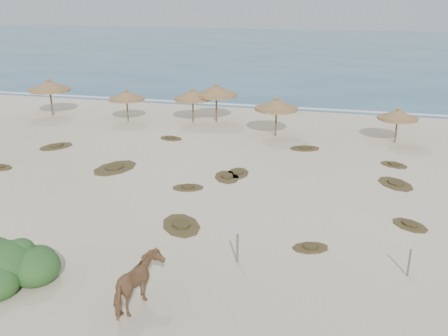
{
  "coord_description": "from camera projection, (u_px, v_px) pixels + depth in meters",
  "views": [
    {
      "loc": [
        6.71,
        -17.97,
        9.79
      ],
      "look_at": [
        0.95,
        5.0,
        1.41
      ],
      "focal_mm": 40.0,
      "sensor_mm": 36.0,
      "label": 1
    }
  ],
  "objects": [
    {
      "name": "palapa_5",
      "position": [
        398.0,
        115.0,
        33.59
      ],
      "size": [
        3.33,
        3.33,
        2.53
      ],
      "rotation": [
        0.0,
        0.0,
        -0.27
      ],
      "color": "brown",
      "rests_on": "ground"
    },
    {
      "name": "scrub_4",
      "position": [
        410.0,
        225.0,
        22.07
      ],
      "size": [
        2.0,
        1.97,
        0.16
      ],
      "rotation": [
        0.0,
        0.0,
        2.39
      ],
      "color": "brown",
      "rests_on": "ground"
    },
    {
      "name": "horse",
      "position": [
        138.0,
        284.0,
        16.08
      ],
      "size": [
        1.22,
        2.23,
        1.79
      ],
      "primitive_type": "imported",
      "rotation": [
        0.0,
        0.0,
        3.02
      ],
      "color": "brown",
      "rests_on": "ground"
    },
    {
      "name": "palapa_0",
      "position": [
        50.0,
        86.0,
        41.11
      ],
      "size": [
        4.31,
        4.31,
        3.16
      ],
      "rotation": [
        0.0,
        0.0,
        -0.34
      ],
      "color": "brown",
      "rests_on": "ground"
    },
    {
      "name": "scrub_2",
      "position": [
        188.0,
        187.0,
        26.31
      ],
      "size": [
        1.88,
        1.48,
        0.16
      ],
      "rotation": [
        0.0,
        0.0,
        0.27
      ],
      "color": "brown",
      "rests_on": "ground"
    },
    {
      "name": "palapa_4",
      "position": [
        277.0,
        105.0,
        35.2
      ],
      "size": [
        3.38,
        3.38,
        2.91
      ],
      "rotation": [
        0.0,
        0.0,
        0.09
      ],
      "color": "brown",
      "rests_on": "ground"
    },
    {
      "name": "bush",
      "position": [
        5.0,
        266.0,
        17.76
      ],
      "size": [
        3.78,
        3.33,
        1.69
      ],
      "rotation": [
        0.0,
        0.0,
        -0.02
      ],
      "color": "#38622A",
      "rests_on": "ground"
    },
    {
      "name": "ground",
      "position": [
        174.0,
        235.0,
        21.24
      ],
      "size": [
        160.0,
        160.0,
        0.0
      ],
      "primitive_type": "plane",
      "color": "beige",
      "rests_on": "ground"
    },
    {
      "name": "palapa_2",
      "position": [
        193.0,
        95.0,
        38.94
      ],
      "size": [
        3.85,
        3.85,
        2.8
      ],
      "rotation": [
        0.0,
        0.0,
        0.36
      ],
      "color": "brown",
      "rests_on": "ground"
    },
    {
      "name": "scrub_10",
      "position": [
        394.0,
        165.0,
        29.78
      ],
      "size": [
        1.98,
        1.8,
        0.16
      ],
      "rotation": [
        0.0,
        0.0,
        2.58
      ],
      "color": "brown",
      "rests_on": "ground"
    },
    {
      "name": "scrub_1",
      "position": [
        115.0,
        168.0,
        29.26
      ],
      "size": [
        2.77,
        3.46,
        0.16
      ],
      "rotation": [
        0.0,
        0.0,
        1.26
      ],
      "color": "brown",
      "rests_on": "ground"
    },
    {
      "name": "scrub_5",
      "position": [
        395.0,
        184.0,
        26.83
      ],
      "size": [
        2.5,
        2.73,
        0.16
      ],
      "rotation": [
        0.0,
        0.0,
        2.15
      ],
      "color": "brown",
      "rests_on": "ground"
    },
    {
      "name": "scrub_13",
      "position": [
        238.0,
        173.0,
        28.41
      ],
      "size": [
        1.37,
        1.97,
        0.16
      ],
      "rotation": [
        0.0,
        0.0,
        1.66
      ],
      "color": "brown",
      "rests_on": "ground"
    },
    {
      "name": "scrub_14",
      "position": [
        171.0,
        138.0,
        35.16
      ],
      "size": [
        1.94,
        1.52,
        0.16
      ],
      "rotation": [
        0.0,
        0.0,
        2.88
      ],
      "color": "brown",
      "rests_on": "ground"
    },
    {
      "name": "scrub_12",
      "position": [
        310.0,
        247.0,
        20.13
      ],
      "size": [
        1.74,
        1.44,
        0.16
      ],
      "rotation": [
        0.0,
        0.0,
        0.36
      ],
      "color": "brown",
      "rests_on": "ground"
    },
    {
      "name": "scrub_9",
      "position": [
        181.0,
        225.0,
        22.07
      ],
      "size": [
        2.71,
        2.96,
        0.16
      ],
      "rotation": [
        0.0,
        0.0,
        2.15
      ],
      "color": "brown",
      "rests_on": "ground"
    },
    {
      "name": "fence_post_far",
      "position": [
        409.0,
        263.0,
        18.03
      ],
      "size": [
        0.08,
        0.08,
        1.08
      ],
      "primitive_type": "cylinder",
      "rotation": [
        0.0,
        0.0,
        0.08
      ],
      "color": "#675C4D",
      "rests_on": "ground"
    },
    {
      "name": "palapa_1",
      "position": [
        126.0,
        96.0,
        39.31
      ],
      "size": [
        3.58,
        3.58,
        2.65
      ],
      "rotation": [
        0.0,
        0.0,
        -0.32
      ],
      "color": "brown",
      "rests_on": "ground"
    },
    {
      "name": "scrub_7",
      "position": [
        305.0,
        148.0,
        32.91
      ],
      "size": [
        2.28,
        1.85,
        0.16
      ],
      "rotation": [
        0.0,
        0.0,
        0.33
      ],
      "color": "brown",
      "rests_on": "ground"
    },
    {
      "name": "scrub_6",
      "position": [
        56.0,
        146.0,
        33.31
      ],
      "size": [
        2.46,
        2.72,
        0.16
      ],
      "rotation": [
        0.0,
        0.0,
        1.02
      ],
      "color": "brown",
      "rests_on": "ground"
    },
    {
      "name": "fence_post_near",
      "position": [
        237.0,
        248.0,
        18.93
      ],
      "size": [
        0.11,
        0.11,
        1.19
      ],
      "primitive_type": "cylinder",
      "rotation": [
        0.0,
        0.0,
        -0.33
      ],
      "color": "#675C4D",
      "rests_on": "ground"
    },
    {
      "name": "ocean",
      "position": [
        313.0,
        49.0,
        89.82
      ],
      "size": [
        200.0,
        100.0,
        0.01
      ],
      "primitive_type": "cube",
      "color": "#24566D",
      "rests_on": "ground"
    },
    {
      "name": "scrub_3",
      "position": [
        227.0,
        177.0,
        27.82
      ],
      "size": [
        2.03,
        2.43,
        0.16
      ],
      "rotation": [
        0.0,
        0.0,
        1.96
      ],
      "color": "brown",
      "rests_on": "ground"
    },
    {
      "name": "foam_line",
      "position": [
        270.0,
        107.0,
        45.01
      ],
      "size": [
        70.0,
        0.6,
        0.01
      ],
      "primitive_type": "cube",
      "color": "silver",
      "rests_on": "ground"
    },
    {
      "name": "palapa_3",
      "position": [
        216.0,
        91.0,
        39.1
      ],
      "size": [
        4.01,
        4.01,
        3.14
      ],
      "rotation": [
        0.0,
        0.0,
        0.22
      ],
      "color": "brown",
      "rests_on": "ground"
    }
  ]
}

